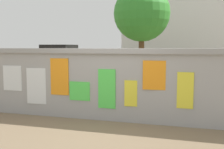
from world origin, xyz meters
name	(u,v)px	position (x,y,z in m)	size (l,w,h in m)	color
ground	(153,80)	(0.00, 8.00, 0.00)	(60.00, 60.00, 0.00)	#7A664C
poster_wall	(111,83)	(-0.01, 0.00, 0.88)	(7.75, 0.42, 1.72)	#9C9C9C
auto_rickshaw_truck	(81,66)	(-2.75, 4.74, 0.90)	(3.67, 1.68, 1.85)	black
car_parked	(195,72)	(2.04, 5.23, 0.73)	(3.94, 2.05, 1.40)	black
motorcycle	(163,92)	(1.09, 1.67, 0.46)	(1.89, 0.59, 0.87)	black
bicycle_near	(74,92)	(-1.65, 1.51, 0.36)	(1.71, 0.44, 0.95)	black
person_walking	(20,71)	(-3.42, 1.27, 0.99)	(0.40, 0.40, 1.62)	yellow
tree_roadside	(142,14)	(-0.98, 9.92, 3.72)	(3.35, 3.35, 5.41)	brown
building_background	(201,18)	(2.72, 18.38, 4.21)	(13.02, 5.72, 8.39)	silver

